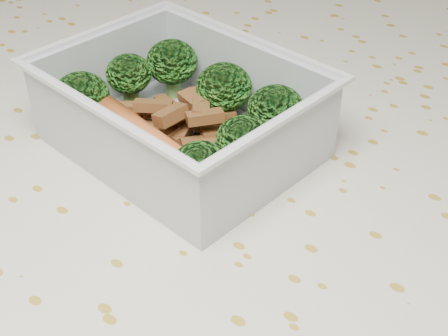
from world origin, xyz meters
The scene contains 6 objects.
dining_table centered at (0.00, 0.00, 0.67)m, with size 1.40×0.90×0.75m.
tablecloth centered at (0.00, 0.00, 0.72)m, with size 1.46×0.96×0.19m.
lunch_container centered at (-0.06, 0.03, 0.78)m, with size 0.21×0.17×0.07m.
broccoli_florets centered at (-0.06, 0.04, 0.79)m, with size 0.18×0.14×0.05m.
meat_pile centered at (-0.06, 0.04, 0.77)m, with size 0.12×0.08×0.03m.
sausage centered at (-0.06, -0.01, 0.78)m, with size 0.17×0.06×0.03m.
Camera 1 is at (0.21, -0.27, 1.04)m, focal length 50.00 mm.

